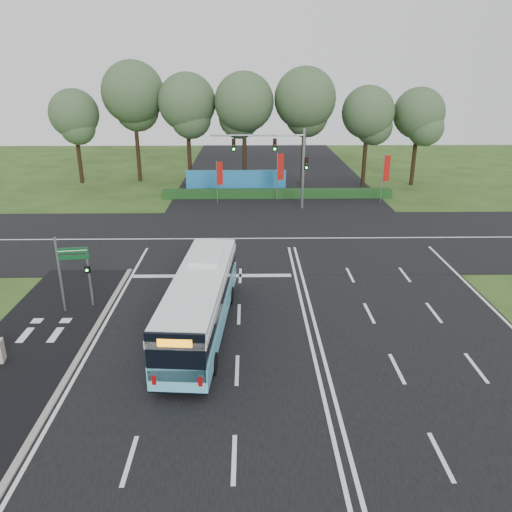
# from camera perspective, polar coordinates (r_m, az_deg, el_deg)

# --- Properties ---
(ground) EXTENTS (120.00, 120.00, 0.00)m
(ground) POSITION_cam_1_polar(r_m,az_deg,el_deg) (25.51, 5.52, -6.65)
(ground) COLOR #264517
(ground) RESTS_ON ground
(road_main) EXTENTS (20.00, 120.00, 0.04)m
(road_main) POSITION_cam_1_polar(r_m,az_deg,el_deg) (25.50, 5.53, -6.61)
(road_main) COLOR black
(road_main) RESTS_ON ground
(road_cross) EXTENTS (120.00, 14.00, 0.05)m
(road_cross) POSITION_cam_1_polar(r_m,az_deg,el_deg) (36.54, 3.52, 2.00)
(road_cross) COLOR black
(road_cross) RESTS_ON ground
(bike_path) EXTENTS (5.00, 18.00, 0.06)m
(bike_path) POSITION_cam_1_polar(r_m,az_deg,el_deg) (24.70, -24.26, -9.45)
(bike_path) COLOR black
(bike_path) RESTS_ON ground
(kerb_strip) EXTENTS (0.25, 18.00, 0.12)m
(kerb_strip) POSITION_cam_1_polar(r_m,az_deg,el_deg) (23.84, -18.89, -9.69)
(kerb_strip) COLOR gray
(kerb_strip) RESTS_ON ground
(city_bus) EXTENTS (3.06, 10.95, 3.10)m
(city_bus) POSITION_cam_1_polar(r_m,az_deg,el_deg) (23.24, -6.37, -5.23)
(city_bus) COLOR #64C8E7
(city_bus) RESTS_ON ground
(pedestrian_signal) EXTENTS (0.29, 0.40, 3.12)m
(pedestrian_signal) POSITION_cam_1_polar(r_m,az_deg,el_deg) (26.86, -18.52, -2.23)
(pedestrian_signal) COLOR gray
(pedestrian_signal) RESTS_ON ground
(street_sign) EXTENTS (1.54, 0.29, 3.98)m
(street_sign) POSITION_cam_1_polar(r_m,az_deg,el_deg) (26.42, -20.90, -1.04)
(street_sign) COLOR gray
(street_sign) RESTS_ON ground
(banner_flag_left) EXTENTS (0.58, 0.16, 3.94)m
(banner_flag_left) POSITION_cam_1_polar(r_m,az_deg,el_deg) (45.88, -4.24, 9.14)
(banner_flag_left) COLOR gray
(banner_flag_left) RESTS_ON ground
(banner_flag_mid) EXTENTS (0.65, 0.23, 4.51)m
(banner_flag_mid) POSITION_cam_1_polar(r_m,az_deg,el_deg) (46.69, 2.73, 9.81)
(banner_flag_mid) COLOR gray
(banner_flag_mid) RESTS_ON ground
(banner_flag_right) EXTENTS (0.65, 0.19, 4.44)m
(banner_flag_right) POSITION_cam_1_polar(r_m,az_deg,el_deg) (47.65, 14.59, 9.35)
(banner_flag_right) COLOR gray
(banner_flag_right) RESTS_ON ground
(traffic_light_gantry) EXTENTS (8.41, 0.28, 7.00)m
(traffic_light_gantry) POSITION_cam_1_polar(r_m,az_deg,el_deg) (43.70, 3.09, 11.36)
(traffic_light_gantry) COLOR gray
(traffic_light_gantry) RESTS_ON ground
(hedge) EXTENTS (22.00, 1.20, 0.80)m
(hedge) POSITION_cam_1_polar(r_m,az_deg,el_deg) (48.44, 2.43, 7.13)
(hedge) COLOR #173D16
(hedge) RESTS_ON ground
(blue_hoarding) EXTENTS (10.00, 0.30, 2.20)m
(blue_hoarding) POSITION_cam_1_polar(r_m,az_deg,el_deg) (50.66, -2.29, 8.54)
(blue_hoarding) COLOR #1F6FAA
(blue_hoarding) RESTS_ON ground
(eucalyptus_row) EXTENTS (40.82, 9.19, 12.64)m
(eucalyptus_row) POSITION_cam_1_polar(r_m,az_deg,el_deg) (53.34, -2.20, 17.06)
(eucalyptus_row) COLOR black
(eucalyptus_row) RESTS_ON ground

